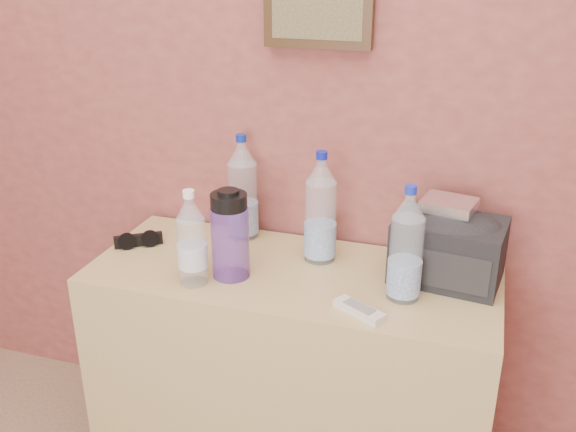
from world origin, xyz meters
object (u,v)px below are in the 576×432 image
at_px(pet_large_c, 321,213).
at_px(pet_large_b, 243,192).
at_px(pet_large_d, 406,250).
at_px(foil_packet, 449,205).
at_px(ac_remote, 359,310).
at_px(sunglasses, 138,240).
at_px(toiletry_bag, 449,246).
at_px(nalgene_bottle, 230,234).
at_px(pet_small, 192,243).
at_px(dresser, 292,375).

bearing_deg(pet_large_c, pet_large_b, 162.84).
xyz_separation_m(pet_large_d, foil_packet, (0.08, 0.16, 0.07)).
relative_size(ac_remote, foil_packet, 1.02).
bearing_deg(pet_large_b, foil_packet, -6.31).
bearing_deg(pet_large_d, pet_large_c, 150.69).
bearing_deg(sunglasses, pet_large_d, -38.58).
xyz_separation_m(pet_large_d, toiletry_bag, (0.10, 0.14, -0.04)).
bearing_deg(sunglasses, pet_large_b, -3.21).
distance_m(pet_large_b, pet_large_c, 0.28).
bearing_deg(nalgene_bottle, pet_small, -140.14).
relative_size(pet_large_b, pet_small, 1.23).
distance_m(pet_large_c, ac_remote, 0.34).
xyz_separation_m(pet_large_c, nalgene_bottle, (-0.20, -0.17, -0.02)).
bearing_deg(sunglasses, ac_remote, -47.93).
bearing_deg(pet_large_c, nalgene_bottle, -140.19).
height_order(dresser, nalgene_bottle, nalgene_bottle).
height_order(nalgene_bottle, sunglasses, nalgene_bottle).
bearing_deg(pet_small, toiletry_bag, 19.77).
distance_m(pet_large_c, pet_large_d, 0.30).
bearing_deg(pet_small, dresser, 31.30).
bearing_deg(pet_large_b, pet_small, -93.33).
xyz_separation_m(pet_large_b, pet_large_d, (0.52, -0.23, -0.01)).
distance_m(pet_large_b, pet_large_d, 0.57).
xyz_separation_m(nalgene_bottle, foil_packet, (0.55, 0.18, 0.08)).
bearing_deg(pet_large_d, dresser, 171.06).
distance_m(pet_large_c, pet_small, 0.37).
xyz_separation_m(pet_small, ac_remote, (0.45, -0.02, -0.11)).
xyz_separation_m(ac_remote, toiletry_bag, (0.19, 0.25, 0.09)).
xyz_separation_m(pet_small, sunglasses, (-0.26, 0.16, -0.10)).
bearing_deg(nalgene_bottle, pet_large_d, 2.97).
relative_size(pet_large_d, sunglasses, 2.13).
height_order(pet_small, sunglasses, pet_small).
distance_m(pet_large_c, foil_packet, 0.35).
xyz_separation_m(pet_large_b, pet_large_c, (0.27, -0.08, -0.00)).
bearing_deg(pet_large_d, nalgene_bottle, -177.03).
height_order(pet_large_c, sunglasses, pet_large_c).
distance_m(dresser, ac_remote, 0.45).
distance_m(dresser, nalgene_bottle, 0.50).
bearing_deg(pet_small, ac_remote, -2.66).
relative_size(pet_large_d, pet_small, 1.16).
distance_m(pet_large_c, sunglasses, 0.56).
height_order(pet_large_c, pet_small, pet_large_c).
height_order(pet_large_b, sunglasses, pet_large_b).
bearing_deg(pet_large_b, toiletry_bag, -8.14).
height_order(dresser, foil_packet, foil_packet).
relative_size(dresser, toiletry_bag, 4.02).
relative_size(pet_small, foil_packet, 1.96).
xyz_separation_m(dresser, pet_large_c, (0.05, 0.10, 0.49)).
relative_size(sunglasses, toiletry_bag, 0.51).
xyz_separation_m(pet_large_b, sunglasses, (-0.27, -0.16, -0.12)).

